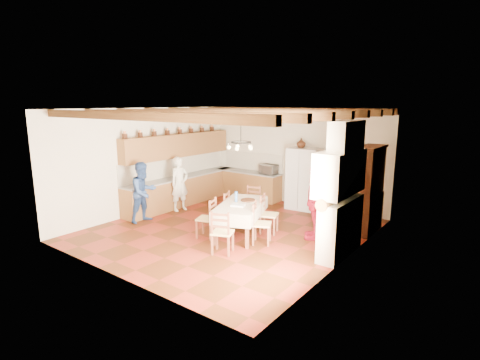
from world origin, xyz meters
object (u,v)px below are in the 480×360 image
object	(u,v)px
dining_table	(241,207)
chair_end_far	(251,204)
hutch	(368,189)
chair_right_near	(262,223)
refrigerator	(304,179)
microwave	(269,169)
chair_end_near	(222,232)
person_woman_blue	(144,192)
chair_left_near	(206,218)
person_woman_red	(315,202)
person_man	(180,184)
chair_left_far	(220,210)
chair_right_far	(269,214)

from	to	relation	value
dining_table	chair_end_far	size ratio (longest dim) A/B	2.09
hutch	chair_right_near	world-z (taller)	hutch
refrigerator	dining_table	world-z (taller)	refrigerator
dining_table	microwave	distance (m)	3.29
refrigerator	chair_end_near	xyz separation A→B (m)	(0.24, -4.14, -0.44)
chair_right_near	person_woman_blue	size ratio (longest dim) A/B	0.59
refrigerator	hutch	distance (m)	2.39
dining_table	chair_end_far	bearing A→B (deg)	111.81
microwave	chair_left_near	bearing A→B (deg)	-77.69
chair_end_far	person_woman_red	world-z (taller)	person_woman_red
chair_end_near	person_man	bearing A→B (deg)	-52.41
chair_right_near	chair_end_far	distance (m)	1.63
chair_left_far	microwave	xyz separation A→B (m)	(-0.46, 2.96, 0.57)
chair_end_near	refrigerator	bearing A→B (deg)	-109.47
chair_end_far	person_man	world-z (taller)	person_man
chair_right_near	microwave	world-z (taller)	microwave
chair_right_near	chair_end_far	size ratio (longest dim) A/B	1.00
dining_table	person_woman_blue	bearing A→B (deg)	-164.98
chair_right_near	person_woman_blue	bearing A→B (deg)	72.99
dining_table	chair_right_far	world-z (taller)	chair_right_far
refrigerator	chair_end_far	world-z (taller)	refrigerator
chair_left_near	person_woman_blue	size ratio (longest dim) A/B	0.59
chair_right_near	person_woman_red	xyz separation A→B (m)	(0.79, 1.02, 0.41)
person_woman_blue	refrigerator	bearing A→B (deg)	-37.25
hutch	chair_end_far	world-z (taller)	hutch
refrigerator	person_woman_red	bearing A→B (deg)	-61.94
refrigerator	person_woman_red	distance (m)	2.56
chair_right_far	chair_end_near	xyz separation A→B (m)	(-0.10, -1.67, 0.00)
person_man	chair_right_far	bearing A→B (deg)	-81.71
refrigerator	microwave	xyz separation A→B (m)	(-1.30, 0.05, 0.13)
refrigerator	microwave	bearing A→B (deg)	173.13
refrigerator	person_woman_blue	size ratio (longest dim) A/B	1.13
dining_table	chair_left_far	bearing A→B (deg)	172.66
chair_end_far	microwave	size ratio (longest dim) A/B	1.77
chair_end_near	person_woman_red	bearing A→B (deg)	-142.86
dining_table	microwave	world-z (taller)	microwave
chair_right_near	person_woman_blue	distance (m)	3.46
dining_table	person_man	world-z (taller)	person_man
person_man	person_woman_blue	bearing A→B (deg)	-169.33
chair_end_near	person_woman_blue	bearing A→B (deg)	-30.43
chair_right_near	chair_end_near	xyz separation A→B (m)	(-0.35, -0.97, 0.00)
refrigerator	chair_right_far	xyz separation A→B (m)	(0.34, -2.47, -0.44)
dining_table	person_woman_red	distance (m)	1.75
chair_left_near	person_man	world-z (taller)	person_man
chair_end_far	microwave	xyz separation A→B (m)	(-0.77, 2.03, 0.57)
chair_right_far	person_woman_red	distance (m)	1.17
chair_end_far	person_woman_blue	size ratio (longest dim) A/B	0.59
refrigerator	chair_end_near	bearing A→B (deg)	-91.48
chair_end_near	person_man	size ratio (longest dim) A/B	0.60
refrigerator	person_man	distance (m)	3.71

